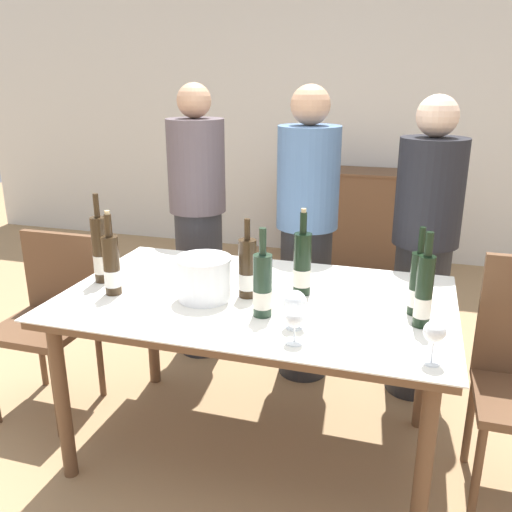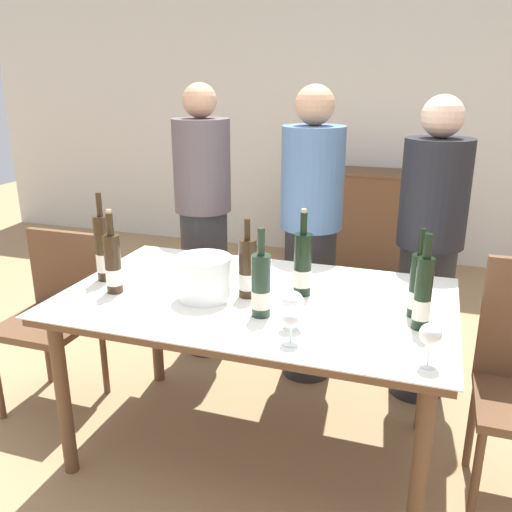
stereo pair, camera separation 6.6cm
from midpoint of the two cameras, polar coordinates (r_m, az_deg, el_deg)
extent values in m
plane|color=#A37F56|center=(2.69, 0.75, -19.52)|extent=(12.00, 12.00, 0.00)
cube|color=silver|center=(5.18, 11.82, 15.16)|extent=(8.00, 0.10, 2.80)
cube|color=brown|center=(5.03, 10.97, 3.85)|extent=(1.11, 0.44, 0.85)
cube|color=brown|center=(4.95, 11.27, 8.72)|extent=(1.14, 0.46, 0.02)
cylinder|color=brown|center=(2.48, -18.88, -14.05)|extent=(0.06, 0.06, 0.72)
cylinder|color=brown|center=(2.07, 17.75, -21.11)|extent=(0.06, 0.06, 0.72)
cylinder|color=brown|center=(3.06, -9.88, -6.81)|extent=(0.06, 0.06, 0.72)
cylinder|color=brown|center=(2.74, 18.24, -10.65)|extent=(0.06, 0.06, 0.72)
cube|color=brown|center=(2.31, 0.82, -4.82)|extent=(1.60, 0.96, 0.04)
cube|color=white|center=(2.30, 0.83, -4.34)|extent=(1.63, 0.99, 0.01)
cylinder|color=white|center=(2.26, -4.67, -2.29)|extent=(0.22, 0.22, 0.18)
cylinder|color=white|center=(2.23, -4.72, -0.25)|extent=(0.23, 0.23, 0.01)
cylinder|color=#1E3323|center=(2.07, 1.45, -3.15)|extent=(0.07, 0.07, 0.25)
cylinder|color=silver|center=(2.09, 1.43, -4.53)|extent=(0.08, 0.08, 0.07)
cylinder|color=#1E3323|center=(2.02, 1.48, 1.52)|extent=(0.03, 0.03, 0.10)
cylinder|color=#332314|center=(2.52, -15.08, 0.78)|extent=(0.07, 0.07, 0.30)
cylinder|color=silver|center=(2.54, -14.96, -0.63)|extent=(0.07, 0.07, 0.08)
cylinder|color=#332314|center=(2.47, -15.46, 5.25)|extent=(0.02, 0.02, 0.11)
cylinder|color=black|center=(2.29, 5.75, -0.91)|extent=(0.08, 0.08, 0.27)
cylinder|color=silver|center=(2.31, 5.71, -2.29)|extent=(0.08, 0.08, 0.07)
cylinder|color=black|center=(2.23, 5.90, 3.42)|extent=(0.03, 0.03, 0.09)
cylinder|color=tan|center=(2.22, 5.94, 4.75)|extent=(0.02, 0.02, 0.02)
cylinder|color=#332314|center=(2.26, -0.06, -1.31)|extent=(0.08, 0.08, 0.25)
cylinder|color=white|center=(2.28, -0.06, -2.61)|extent=(0.08, 0.08, 0.07)
cylinder|color=#332314|center=(2.21, -0.06, 2.83)|extent=(0.02, 0.02, 0.09)
cylinder|color=black|center=(2.06, 18.05, -3.80)|extent=(0.06, 0.06, 0.27)
cylinder|color=silver|center=(2.09, 17.89, -5.33)|extent=(0.06, 0.06, 0.08)
cylinder|color=black|center=(2.01, 18.55, 1.02)|extent=(0.03, 0.03, 0.09)
cylinder|color=#332314|center=(2.37, -14.04, -0.83)|extent=(0.07, 0.07, 0.25)
cylinder|color=white|center=(2.39, -13.94, -2.10)|extent=(0.07, 0.07, 0.07)
cylinder|color=#332314|center=(2.32, -14.37, 3.24)|extent=(0.03, 0.03, 0.09)
cylinder|color=tan|center=(2.31, -14.47, 4.56)|extent=(0.02, 0.02, 0.02)
cylinder|color=black|center=(2.17, 17.46, -3.02)|extent=(0.06, 0.06, 0.25)
cylinder|color=white|center=(2.19, 17.33, -4.36)|extent=(0.06, 0.06, 0.07)
cylinder|color=black|center=(2.11, 17.91, 1.42)|extent=(0.02, 0.02, 0.10)
cylinder|color=white|center=(1.87, 18.57, -10.84)|extent=(0.06, 0.06, 0.00)
cylinder|color=white|center=(1.85, 18.70, -9.65)|extent=(0.01, 0.01, 0.08)
sphere|color=white|center=(1.82, 18.91, -7.79)|extent=(0.07, 0.07, 0.07)
cylinder|color=white|center=(2.02, 4.72, -7.51)|extent=(0.07, 0.07, 0.00)
cylinder|color=white|center=(2.01, 4.75, -6.56)|extent=(0.01, 0.01, 0.07)
sphere|color=white|center=(1.98, 4.80, -4.86)|extent=(0.09, 0.09, 0.09)
cylinder|color=white|center=(1.92, 4.65, -9.05)|extent=(0.07, 0.07, 0.00)
cylinder|color=white|center=(1.90, 4.68, -8.12)|extent=(0.01, 0.01, 0.06)
sphere|color=white|center=(1.88, 4.72, -6.58)|extent=(0.07, 0.07, 0.07)
cylinder|color=brown|center=(2.34, 22.90, -20.94)|extent=(0.03, 0.03, 0.44)
cylinder|color=brown|center=(2.64, 22.43, -15.98)|extent=(0.03, 0.03, 0.44)
cylinder|color=brown|center=(2.80, -19.34, -13.35)|extent=(0.03, 0.03, 0.45)
cylinder|color=brown|center=(3.26, -20.62, -8.83)|extent=(0.03, 0.03, 0.45)
cylinder|color=brown|center=(3.06, -15.12, -10.13)|extent=(0.03, 0.03, 0.45)
cube|color=brown|center=(2.93, -20.54, -6.77)|extent=(0.42, 0.42, 0.04)
cube|color=brown|center=(2.98, -18.76, -1.38)|extent=(0.42, 0.04, 0.42)
cylinder|color=#2D2D33|center=(3.35, -4.78, -2.72)|extent=(0.28, 0.28, 0.90)
cylinder|color=#594C51|center=(3.16, -5.12, 9.46)|extent=(0.33, 0.33, 0.53)
sphere|color=tan|center=(3.13, -5.31, 16.00)|extent=(0.19, 0.19, 0.19)
cylinder|color=#262628|center=(3.08, 6.16, -4.89)|extent=(0.28, 0.28, 0.88)
cylinder|color=#4C6B93|center=(2.88, 6.64, 8.16)|extent=(0.33, 0.33, 0.54)
sphere|color=tan|center=(2.84, 6.92, 15.51)|extent=(0.20, 0.20, 0.20)
cylinder|color=#262628|center=(3.02, 17.62, -6.55)|extent=(0.28, 0.28, 0.84)
cylinder|color=black|center=(2.82, 18.95, 6.27)|extent=(0.33, 0.33, 0.53)
sphere|color=beige|center=(2.77, 19.74, 13.68)|extent=(0.20, 0.20, 0.20)
camera|label=1|loc=(0.03, -89.15, 0.28)|focal=38.00mm
camera|label=2|loc=(0.03, 90.85, -0.28)|focal=38.00mm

